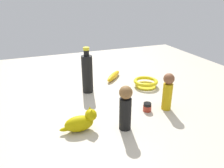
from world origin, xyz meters
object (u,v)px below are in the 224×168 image
at_px(cat_figurine, 81,122).
at_px(bowl, 146,83).
at_px(bottle_tall, 87,73).
at_px(nail_polish_jar, 147,107).
at_px(banana, 114,76).
at_px(person_figure_child, 125,107).
at_px(person_figure_adult, 168,91).

height_order(cat_figurine, bowl, cat_figurine).
bearing_deg(bottle_tall, nail_polish_jar, -56.98).
distance_m(bottle_tall, banana, 0.26).
height_order(nail_polish_jar, person_figure_child, person_figure_child).
distance_m(person_figure_child, bowl, 0.47).
relative_size(person_figure_child, banana, 1.01).
bearing_deg(banana, bowl, -102.41).
xyz_separation_m(nail_polish_jar, person_figure_adult, (0.10, -0.02, 0.08)).
relative_size(cat_figurine, bowl, 1.08).
height_order(nail_polish_jar, bowl, bowl).
distance_m(bottle_tall, nail_polish_jar, 0.39).
height_order(cat_figurine, nail_polish_jar, cat_figurine).
bearing_deg(bowl, person_figure_child, -129.82).
relative_size(bottle_tall, bowl, 1.78).
relative_size(cat_figurine, banana, 0.82).
bearing_deg(bottle_tall, banana, 32.68).
bearing_deg(cat_figurine, nail_polish_jar, 7.48).
height_order(nail_polish_jar, banana, nail_polish_jar).
bearing_deg(banana, person_figure_adult, -126.43).
height_order(bottle_tall, person_figure_child, bottle_tall).
bearing_deg(person_figure_adult, banana, 101.06).
relative_size(nail_polish_jar, person_figure_child, 0.22).
bearing_deg(bowl, banana, 125.08).
relative_size(bottle_tall, person_figure_child, 1.33).
height_order(cat_figurine, person_figure_adult, person_figure_adult).
relative_size(nail_polish_jar, bowl, 0.29).
distance_m(cat_figurine, banana, 0.59).
height_order(person_figure_child, person_figure_adult, person_figure_child).
bearing_deg(cat_figurine, banana, 55.78).
bearing_deg(person_figure_adult, person_figure_child, -162.70).
xyz_separation_m(bottle_tall, nail_polish_jar, (0.20, -0.31, -0.09)).
bearing_deg(person_figure_child, nail_polish_jar, 30.92).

